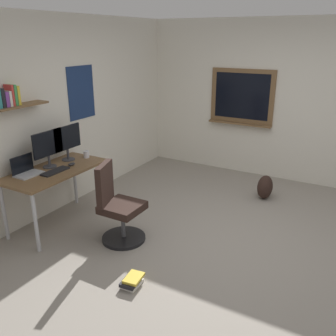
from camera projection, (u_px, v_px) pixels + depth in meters
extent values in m
plane|color=gray|center=(227.00, 241.00, 4.41)|extent=(5.20, 5.20, 0.00)
cube|color=silver|center=(65.00, 113.00, 5.11)|extent=(5.00, 0.10, 2.60)
cube|color=brown|center=(21.00, 105.00, 4.26)|extent=(0.68, 0.20, 0.02)
cube|color=navy|center=(81.00, 93.00, 5.23)|extent=(0.52, 0.01, 0.74)
cube|color=black|center=(0.00, 98.00, 4.04)|extent=(0.04, 0.14, 0.21)
cube|color=#7A3D99|center=(4.00, 99.00, 4.09)|extent=(0.04, 0.14, 0.17)
cube|color=silver|center=(7.00, 99.00, 4.12)|extent=(0.03, 0.14, 0.17)
cube|color=#C63833|center=(9.00, 95.00, 4.14)|extent=(0.03, 0.14, 0.24)
cube|color=#3D934C|center=(12.00, 95.00, 4.17)|extent=(0.03, 0.14, 0.23)
cube|color=gold|center=(15.00, 95.00, 4.21)|extent=(0.03, 0.14, 0.22)
cube|color=silver|center=(286.00, 102.00, 5.98)|extent=(0.10, 5.00, 2.60)
cube|color=brown|center=(242.00, 96.00, 6.24)|extent=(0.04, 1.10, 0.90)
cube|color=black|center=(242.00, 96.00, 6.23)|extent=(0.01, 0.94, 0.76)
cube|color=brown|center=(239.00, 123.00, 6.36)|extent=(0.12, 1.10, 0.03)
cube|color=brown|center=(55.00, 171.00, 4.56)|extent=(1.31, 0.65, 0.03)
cylinder|color=#B7B7BC|center=(36.00, 223.00, 4.08)|extent=(0.04, 0.04, 0.72)
cylinder|color=#B7B7BC|center=(104.00, 187.00, 5.05)|extent=(0.04, 0.04, 0.72)
cylinder|color=#B7B7BC|center=(4.00, 212.00, 4.32)|extent=(0.04, 0.04, 0.72)
cylinder|color=#B7B7BC|center=(75.00, 180.00, 5.30)|extent=(0.04, 0.04, 0.72)
cylinder|color=black|center=(124.00, 238.00, 4.43)|extent=(0.52, 0.52, 0.04)
cylinder|color=#4C4C51|center=(123.00, 224.00, 4.36)|extent=(0.05, 0.05, 0.34)
cube|color=black|center=(122.00, 207.00, 4.29)|extent=(0.44, 0.44, 0.09)
cube|color=black|center=(105.00, 184.00, 4.23)|extent=(0.40, 0.19, 0.48)
cube|color=#ADAFB5|center=(29.00, 174.00, 4.36)|extent=(0.31, 0.21, 0.02)
cube|color=black|center=(22.00, 164.00, 4.37)|extent=(0.31, 0.01, 0.21)
cylinder|color=#38383D|center=(50.00, 167.00, 4.63)|extent=(0.17, 0.17, 0.01)
cylinder|color=#38383D|center=(49.00, 161.00, 4.61)|extent=(0.03, 0.03, 0.14)
cube|color=black|center=(48.00, 143.00, 4.52)|extent=(0.46, 0.02, 0.31)
cylinder|color=#38383D|center=(68.00, 159.00, 4.90)|extent=(0.17, 0.17, 0.01)
cylinder|color=#38383D|center=(68.00, 154.00, 4.87)|extent=(0.03, 0.03, 0.14)
cube|color=black|center=(67.00, 138.00, 4.79)|extent=(0.46, 0.02, 0.31)
cube|color=black|center=(55.00, 171.00, 4.46)|extent=(0.37, 0.13, 0.02)
ellipsoid|color=#262628|center=(72.00, 164.00, 4.69)|extent=(0.10, 0.06, 0.03)
cylinder|color=silver|center=(86.00, 154.00, 4.98)|extent=(0.08, 0.08, 0.09)
ellipsoid|color=black|center=(265.00, 187.00, 5.51)|extent=(0.32, 0.22, 0.36)
cube|color=silver|center=(132.00, 284.00, 3.62)|extent=(0.22, 0.16, 0.03)
cube|color=black|center=(131.00, 281.00, 3.60)|extent=(0.23, 0.17, 0.04)
cube|color=gold|center=(134.00, 278.00, 3.60)|extent=(0.23, 0.18, 0.03)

